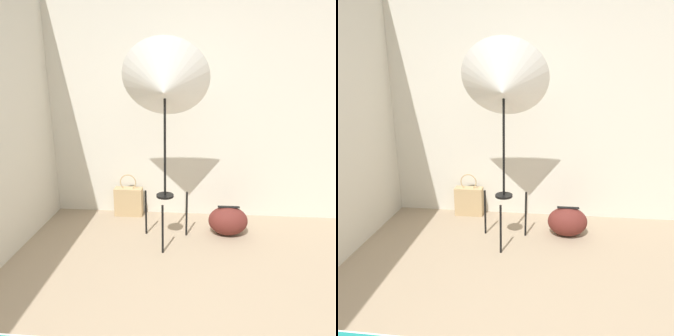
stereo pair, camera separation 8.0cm
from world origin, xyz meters
TOP-DOWN VIEW (x-y plane):
  - wall_back at (0.00, 2.49)m, footprint 8.00×0.05m
  - photo_umbrella at (-0.28, 1.82)m, footprint 0.78×0.59m
  - tote_bag at (-0.74, 2.37)m, footprint 0.31×0.12m
  - duffel_bag at (0.33, 2.00)m, footprint 0.39×0.29m

SIDE VIEW (x-z plane):
  - duffel_bag at x=0.33m, z-range 0.00..0.29m
  - tote_bag at x=-0.74m, z-range -0.07..0.41m
  - wall_back at x=0.00m, z-range 0.00..2.60m
  - photo_umbrella at x=-0.28m, z-range 0.52..2.37m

